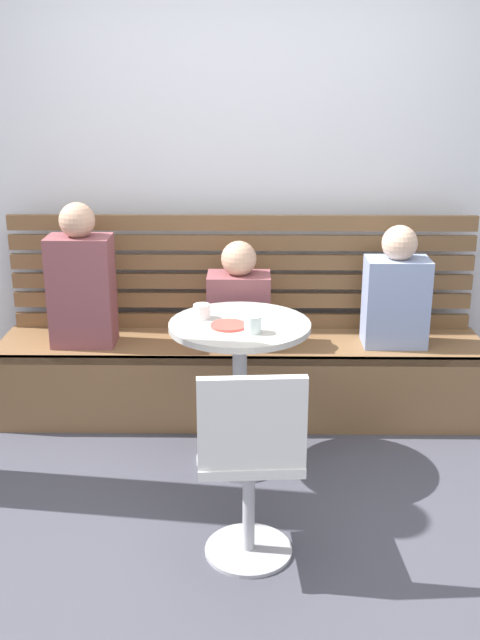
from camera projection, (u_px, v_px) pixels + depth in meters
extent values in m
plane|color=#42424C|center=(238.00, 536.00, 3.21)|extent=(8.00, 8.00, 0.00)
cube|color=silver|center=(242.00, 149.00, 4.29)|extent=(5.20, 0.10, 2.90)
cube|color=brown|center=(241.00, 378.00, 4.27)|extent=(2.70, 0.52, 0.44)
cube|color=brown|center=(241.00, 361.00, 3.98)|extent=(2.70, 0.04, 0.04)
cube|color=brown|center=(242.00, 321.00, 4.41)|extent=(2.65, 0.04, 0.09)
cube|color=brown|center=(242.00, 300.00, 4.37)|extent=(2.65, 0.04, 0.09)
cube|color=brown|center=(242.00, 281.00, 4.34)|extent=(2.65, 0.04, 0.09)
cube|color=brown|center=(242.00, 262.00, 4.30)|extent=(2.65, 0.04, 0.09)
cube|color=brown|center=(242.00, 243.00, 4.27)|extent=(2.65, 0.04, 0.09)
cube|color=brown|center=(242.00, 223.00, 4.23)|extent=(2.65, 0.04, 0.09)
cylinder|color=#ADADB2|center=(240.00, 459.00, 3.81)|extent=(0.44, 0.44, 0.02)
cylinder|color=#ADADB2|center=(240.00, 395.00, 3.70)|extent=(0.07, 0.07, 0.69)
cylinder|color=#B7B2A8|center=(240.00, 326.00, 3.59)|extent=(0.68, 0.68, 0.03)
cylinder|color=#ADADB2|center=(248.00, 549.00, 3.11)|extent=(0.36, 0.36, 0.02)
cylinder|color=#ADADB2|center=(249.00, 504.00, 3.04)|extent=(0.05, 0.05, 0.45)
cube|color=white|center=(249.00, 450.00, 2.96)|extent=(0.43, 0.43, 0.04)
cube|color=white|center=(252.00, 423.00, 2.73)|extent=(0.40, 0.07, 0.36)
cube|color=brown|center=(82.00, 291.00, 4.08)|extent=(0.34, 0.22, 0.60)
sphere|color=tan|center=(77.00, 220.00, 3.96)|extent=(0.19, 0.19, 0.19)
cube|color=#8C9EC6|center=(396.00, 302.00, 4.09)|extent=(0.34, 0.22, 0.48)
sphere|color=#DBB293|center=(400.00, 243.00, 3.99)|extent=(0.19, 0.19, 0.19)
cube|color=brown|center=(239.00, 309.00, 4.11)|extent=(0.34, 0.22, 0.40)
sphere|color=tan|center=(239.00, 259.00, 4.02)|extent=(0.19, 0.19, 0.19)
cylinder|color=silver|center=(253.00, 324.00, 3.44)|extent=(0.08, 0.08, 0.08)
cylinder|color=white|center=(202.00, 311.00, 3.64)|extent=(0.08, 0.08, 0.07)
cylinder|color=#DB4C42|center=(229.00, 325.00, 3.53)|extent=(0.17, 0.17, 0.01)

